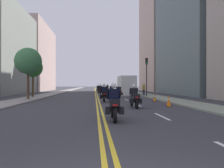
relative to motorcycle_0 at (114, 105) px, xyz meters
The scene contains 25 objects.
ground_plane 41.05m from the motorcycle_0, 90.72° to the left, with size 264.00×264.00×0.00m, color #33343A.
sidewalk_left 41.76m from the motorcycle_0, 100.54° to the left, with size 2.50×144.00×0.12m, color gray.
sidewalk_right 41.58m from the motorcycle_0, 80.86° to the left, with size 2.50×144.00×0.12m, color gray.
centreline_yellow_inner 41.06m from the motorcycle_0, 90.89° to the left, with size 0.12×132.00×0.01m, color yellow.
centreline_yellow_outer 41.05m from the motorcycle_0, 90.55° to the left, with size 0.12×132.00×0.01m, color yellow.
lane_dashes_white 22.19m from the motorcycle_0, 83.74° to the left, with size 0.14×56.40×0.01m.
building_right_1 31.74m from the motorcycle_0, 58.23° to the left, with size 8.09×18.67×26.52m.
building_left_2 50.86m from the motorcycle_0, 108.38° to the left, with size 7.07×21.01×16.21m.
building_right_2 47.32m from the motorcycle_0, 70.80° to the left, with size 7.29×15.19×27.87m.
motorcycle_0 is the anchor object (origin of this frame).
motorcycle_1 5.44m from the motorcycle_0, 70.43° to the left, with size 0.77×2.25×1.57m.
motorcycle_2 10.30m from the motorcycle_0, 89.87° to the left, with size 0.76×2.22×1.64m.
motorcycle_3 15.99m from the motorcycle_0, 82.95° to the left, with size 0.78×2.08×1.56m.
motorcycle_4 21.12m from the motorcycle_0, 89.99° to the left, with size 0.77×2.25×1.63m.
motorcycle_5 26.76m from the motorcycle_0, 85.82° to the left, with size 0.76×2.10×1.59m.
motorcycle_6 32.50m from the motorcycle_0, 90.19° to the left, with size 0.78×2.13×1.58m.
motorcycle_7 37.22m from the motorcycle_0, 87.07° to the left, with size 0.77×2.28×1.67m.
traffic_cone_0 11.48m from the motorcycle_0, 66.11° to the left, with size 0.33×0.33×0.74m.
traffic_cone_1 7.12m from the motorcycle_0, 52.80° to the left, with size 0.32×0.32×0.73m.
traffic_cone_2 7.07m from the motorcycle_0, 52.29° to the left, with size 0.37×0.37×0.81m.
traffic_light_near 19.36m from the motorcycle_0, 72.54° to the left, with size 0.28×0.38×4.90m.
pedestrian_0 21.79m from the motorcycle_0, 74.06° to the left, with size 0.38×0.25×1.74m.
street_tree_0 19.29m from the motorcycle_0, 114.83° to the left, with size 2.25×2.25×4.66m.
street_tree_1 15.10m from the motorcycle_0, 119.51° to the left, with size 2.59×2.59×5.14m.
parked_truck 24.47m from the motorcycle_0, 80.70° to the left, with size 2.20×6.50×2.80m.
Camera 1 is at (-0.32, -2.58, 1.54)m, focal length 35.89 mm.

